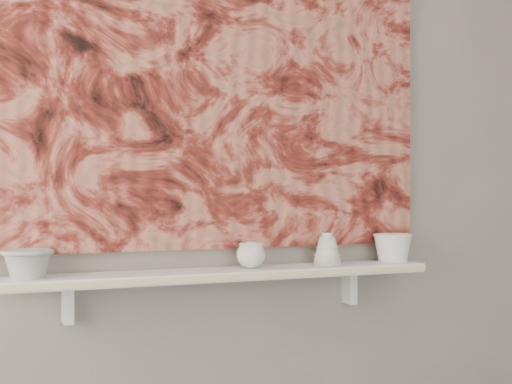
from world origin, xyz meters
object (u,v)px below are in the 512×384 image
bowl_grey (28,263)px  bell_vessel (327,249)px  cup_cream (251,255)px  shelf (227,274)px  painting (218,83)px  bowl_white (393,247)px

bowl_grey → bell_vessel: bearing=0.0°
cup_cream → bell_vessel: 0.28m
shelf → painting: (0.00, 0.08, 0.62)m
painting → bowl_white: size_ratio=10.83×
shelf → cup_cream: size_ratio=14.87×
bowl_grey → bowl_white: (1.24, 0.00, 0.01)m
bowl_grey → bell_vessel: (0.98, 0.00, 0.01)m
bowl_grey → shelf: bearing=0.0°
cup_cream → bowl_white: bowl_white is taller
painting → bell_vessel: 0.67m
bowl_grey → bowl_white: bearing=0.0°
cup_cream → bell_vessel: size_ratio=0.86×
bell_vessel → bowl_white: bell_vessel is taller
bowl_white → cup_cream: bearing=180.0°
bell_vessel → painting: bearing=167.6°
shelf → bowl_grey: size_ratio=9.40×
bowl_grey → cup_cream: 0.70m
painting → cup_cream: bearing=-43.7°
bowl_grey → bowl_white: bowl_white is taller
bell_vessel → bowl_grey: bearing=180.0°
shelf → bell_vessel: size_ratio=12.76×
bowl_grey → bowl_white: 1.24m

